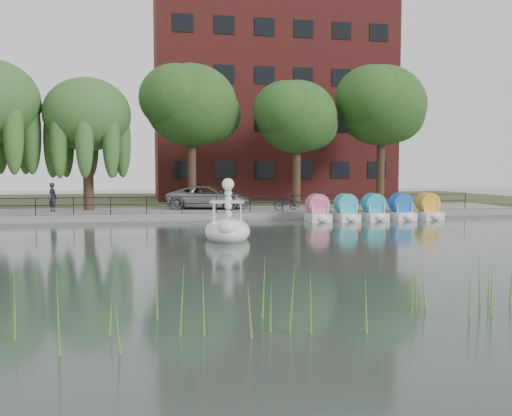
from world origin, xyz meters
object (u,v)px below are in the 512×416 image
object	(u,v)px
bicycle	(286,202)
pedestrian	(53,195)
minivan	(208,196)
swan_boat	(228,226)

from	to	relation	value
bicycle	pedestrian	size ratio (longest dim) A/B	0.87
minivan	bicycle	world-z (taller)	minivan
pedestrian	swan_boat	world-z (taller)	swan_boat
bicycle	swan_boat	world-z (taller)	swan_boat
swan_boat	minivan	bearing A→B (deg)	96.96
bicycle	swan_boat	bearing A→B (deg)	133.41
minivan	swan_boat	size ratio (longest dim) A/B	1.84
pedestrian	swan_boat	size ratio (longest dim) A/B	0.60
minivan	swan_boat	world-z (taller)	swan_boat
minivan	swan_boat	bearing A→B (deg)	-168.91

